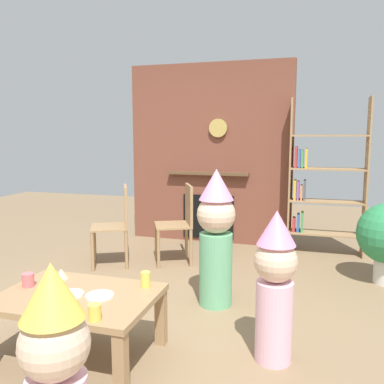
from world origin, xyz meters
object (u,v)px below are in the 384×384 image
at_px(dining_chair_left, 118,220).
at_px(dining_chair_middle, 181,219).
at_px(paper_plate_rear, 100,296).
at_px(child_by_the_chairs, 216,234).
at_px(bookshelf, 320,183).
at_px(child_in_pink, 275,283).
at_px(coffee_table, 77,304).
at_px(child_with_cone_hat, 56,379).
at_px(paper_plate_front, 70,294).
at_px(paper_cup_far_left, 146,279).
at_px(paper_cup_near_left, 28,280).
at_px(paper_cup_center, 95,312).
at_px(birthday_cake_slice, 61,274).

distance_m(dining_chair_left, dining_chair_middle, 0.71).
height_order(paper_plate_rear, child_by_the_chairs, child_by_the_chairs).
xyz_separation_m(bookshelf, child_in_pink, (-0.32, -2.62, -0.36)).
distance_m(child_by_the_chairs, dining_chair_middle, 1.21).
height_order(child_in_pink, dining_chair_middle, child_in_pink).
relative_size(coffee_table, child_in_pink, 1.02).
bearing_deg(dining_chair_left, bookshelf, -178.70).
bearing_deg(dining_chair_left, paper_plate_rear, 87.01).
bearing_deg(dining_chair_left, child_with_cone_hat, 85.89).
relative_size(child_in_pink, dining_chair_middle, 1.10).
bearing_deg(dining_chair_middle, dining_chair_left, -1.29).
relative_size(paper_plate_front, paper_plate_rear, 0.99).
bearing_deg(paper_cup_far_left, child_by_the_chairs, 69.94).
bearing_deg(paper_cup_near_left, paper_cup_far_left, 15.95).
xyz_separation_m(paper_cup_near_left, paper_cup_center, (0.69, -0.31, -0.00)).
bearing_deg(child_in_pink, paper_cup_far_left, -9.61).
distance_m(paper_plate_front, child_by_the_chairs, 1.31).
distance_m(bookshelf, paper_plate_front, 3.39).
height_order(bookshelf, child_by_the_chairs, bookshelf).
height_order(coffee_table, dining_chair_left, dining_chair_left).
xyz_separation_m(paper_cup_near_left, paper_cup_far_left, (0.77, 0.22, 0.01)).
height_order(paper_plate_front, child_by_the_chairs, child_by_the_chairs).
height_order(paper_cup_near_left, child_by_the_chairs, child_by_the_chairs).
relative_size(bookshelf, paper_cup_near_left, 20.92).
xyz_separation_m(paper_plate_rear, birthday_cake_slice, (-0.43, 0.21, 0.03)).
distance_m(paper_cup_far_left, child_in_pink, 0.86).
distance_m(coffee_table, paper_cup_center, 0.43).
distance_m(paper_cup_near_left, dining_chair_middle, 2.10).
relative_size(paper_plate_rear, child_in_pink, 0.18).
bearing_deg(coffee_table, dining_chair_left, 109.02).
distance_m(coffee_table, child_in_pink, 1.28).
bearing_deg(paper_cup_center, paper_cup_near_left, 155.51).
height_order(paper_plate_rear, child_with_cone_hat, child_with_cone_hat).
height_order(paper_cup_far_left, paper_plate_rear, paper_cup_far_left).
distance_m(bookshelf, paper_cup_near_left, 3.52).
bearing_deg(birthday_cake_slice, bookshelf, 56.25).
xyz_separation_m(paper_plate_rear, child_by_the_chairs, (0.52, 1.06, 0.18)).
xyz_separation_m(paper_cup_center, child_by_the_chairs, (0.38, 1.35, 0.15)).
bearing_deg(paper_cup_far_left, paper_plate_rear, -132.36).
relative_size(paper_cup_far_left, dining_chair_left, 0.11).
bearing_deg(paper_plate_rear, paper_cup_near_left, 178.18).
relative_size(paper_plate_rear, dining_chair_left, 0.20).
distance_m(coffee_table, paper_cup_near_left, 0.41).
xyz_separation_m(child_in_pink, child_by_the_chairs, (-0.56, 0.74, 0.10)).
height_order(child_by_the_chairs, dining_chair_middle, child_by_the_chairs).
bearing_deg(paper_plate_front, child_with_cone_hat, -59.24).
distance_m(bookshelf, child_by_the_chairs, 2.08).
bearing_deg(child_by_the_chairs, paper_cup_near_left, -13.48).
xyz_separation_m(paper_cup_near_left, paper_plate_front, (0.36, -0.05, -0.04)).
height_order(paper_cup_center, birthday_cake_slice, paper_cup_center).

